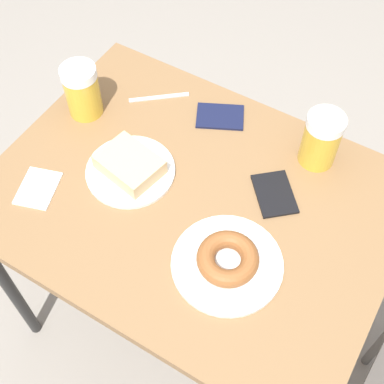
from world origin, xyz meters
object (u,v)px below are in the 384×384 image
Objects in this scene: beer_mug_center at (82,91)px; fork at (159,97)px; plate_with_cake at (130,167)px; beer_mug_left at (321,139)px; passport_near_edge at (220,116)px; passport_far_edge at (274,194)px; napkin_folded at (38,188)px; plate_with_donut at (227,261)px.

fork is at bearing 134.79° from beer_mug_center.
plate_with_cake is 0.27m from fork.
beer_mug_center is at bearing -116.58° from plate_with_cake.
passport_near_edge is at bearing -89.54° from beer_mug_left.
fork is 0.89× the size of passport_far_edge.
plate_with_cake is 1.50× the size of beer_mug_left.
napkin_folded is 0.88× the size of passport_far_edge.
plate_with_donut is at bearing 49.15° from fork.
napkin_folded is 0.42m from fork.
beer_mug_center is 0.97× the size of passport_far_edge.
beer_mug_center reaches higher than plate_with_donut.
plate_with_cake is at bearing -20.17° from passport_near_edge.
napkin_folded is 0.99× the size of fork.
passport_far_edge is at bearing 119.25° from napkin_folded.
passport_far_edge is at bearing 178.21° from plate_with_donut.
plate_with_cake is 0.47m from beer_mug_left.
plate_with_cake is at bearing 17.44° from fork.
fork is at bearing -86.81° from beer_mug_left.
passport_near_edge reaches higher than napkin_folded.
fork is at bearing -82.67° from passport_near_edge.
beer_mug_center is (-0.21, -0.55, 0.06)m from plate_with_donut.
beer_mug_left is 0.97× the size of passport_far_edge.
passport_near_edge is at bearing -148.74° from plate_with_donut.
beer_mug_left reaches higher than fork.
plate_with_cake is at bearing 133.78° from napkin_folded.
beer_mug_center is (-0.11, -0.22, 0.05)m from plate_with_cake.
beer_mug_left is at bearing 93.19° from fork.
passport_far_edge is (-0.28, 0.50, 0.00)m from napkin_folded.
plate_with_cake is 0.23m from napkin_folded.
plate_with_cake reaches higher than plate_with_donut.
plate_with_cake is 1.66× the size of napkin_folded.
beer_mug_left is 0.29m from passport_near_edge.
napkin_folded is (0.06, -0.50, -0.02)m from plate_with_donut.
passport_near_edge is at bearing 159.83° from plate_with_cake.
napkin_folded is at bearing -11.79° from fork.
passport_far_edge reaches higher than napkin_folded.
beer_mug_left is (-0.38, 0.05, 0.06)m from plate_with_donut.
passport_far_edge is at bearing 72.78° from fork.
beer_mug_left is at bearing 172.84° from plate_with_donut.
beer_mug_center is 0.21m from fork.
plate_with_donut is at bearing 72.86° from plate_with_cake.
napkin_folded is at bearing -83.52° from plate_with_donut.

